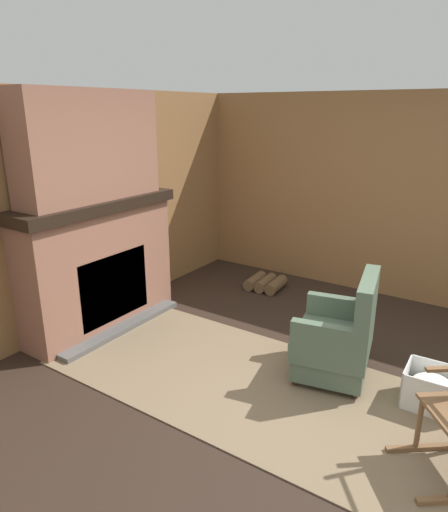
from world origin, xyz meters
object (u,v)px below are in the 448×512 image
Objects in this scene: firewood_stack at (265,283)px; laundry_basket at (432,389)px; storage_case at (136,183)px; armchair at (338,340)px; oil_lamp_vase at (29,201)px.

laundry_basket is at bearing -32.58° from firewood_stack.
storage_case reaches higher than firewood_stack.
armchair is at bearing -5.43° from storage_case.
oil_lamp_vase is 1.33m from storage_case.
armchair reaches higher than laundry_basket.
armchair is 3.57× the size of storage_case.
firewood_stack is (-1.50, 1.46, -0.28)m from armchair.
storage_case is (-3.29, 0.24, 1.28)m from laundry_basket.
storage_case is at bearing -129.79° from firewood_stack.
armchair is 3.85× the size of oil_lamp_vase.
storage_case is at bearing 90.00° from oil_lamp_vase.
storage_case reaches higher than armchair.
oil_lamp_vase is 0.93× the size of storage_case.
laundry_basket is at bearing -4.11° from storage_case.
laundry_basket is at bearing 168.89° from armchair.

